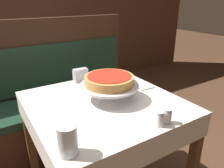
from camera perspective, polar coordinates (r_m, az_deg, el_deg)
dining_table_front at (r=1.32m, az=-1.98°, el=-8.18°), size 0.83×0.83×0.76m
dining_table_rear at (r=2.82m, az=-21.25°, el=6.89°), size 0.82×0.82×0.77m
booth_bench at (r=2.07m, az=-15.74°, el=-7.55°), size 1.69×0.51×1.16m
back_wall_panel at (r=3.24m, az=-23.23°, el=18.06°), size 6.00×0.04×2.40m
pizza_pan_stand at (r=1.26m, az=-0.72°, el=-0.49°), size 0.34×0.34×0.09m
deep_dish_pizza at (r=1.25m, az=-0.73°, el=1.08°), size 0.29×0.29×0.05m
pizza_server at (r=1.44m, az=6.12°, el=-1.14°), size 0.29×0.10×0.01m
water_glass_near at (r=0.86m, az=-11.52°, el=-14.14°), size 0.08×0.08×0.12m
salt_shaker at (r=1.05m, az=12.35°, el=-8.86°), size 0.04×0.04×0.07m
pepper_shaker at (r=1.08m, az=14.29°, el=-8.09°), size 0.04×0.04×0.07m
napkin_holder at (r=1.57m, az=-8.23°, el=2.37°), size 0.10×0.05×0.09m
condiment_caddy at (r=2.77m, az=-21.15°, el=9.92°), size 0.12×0.12×0.17m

